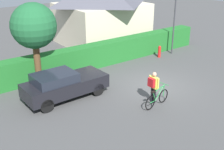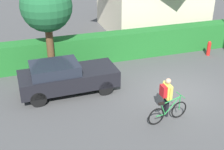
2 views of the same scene
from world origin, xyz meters
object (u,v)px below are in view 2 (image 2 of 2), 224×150
Objects in this scene: parked_car_near at (66,77)px; fire_hydrant at (209,48)px; bicycle at (168,112)px; person_rider at (166,94)px; tree_kerbside at (46,7)px.

fire_hydrant is (8.13, 1.66, -0.33)m from parked_car_near.
person_rider is (0.08, 0.37, 0.54)m from bicycle.
tree_kerbside is at bearing 175.64° from fire_hydrant.
bicycle is 7.04m from fire_hydrant.
person_rider reaches higher than parked_car_near.
parked_car_near is at bearing -168.47° from fire_hydrant.
parked_car_near reaches higher than fire_hydrant.
fire_hydrant is at bearing 42.28° from person_rider.
person_rider is at bearing -42.25° from parked_car_near.
tree_kerbside is 5.39× the size of fire_hydrant.
parked_car_near is 5.05× the size of fire_hydrant.
parked_car_near is 8.31m from fire_hydrant.
parked_car_near is 2.48× the size of bicycle.
parked_car_near is at bearing 137.75° from person_rider.
tree_kerbside is at bearing 121.27° from bicycle.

